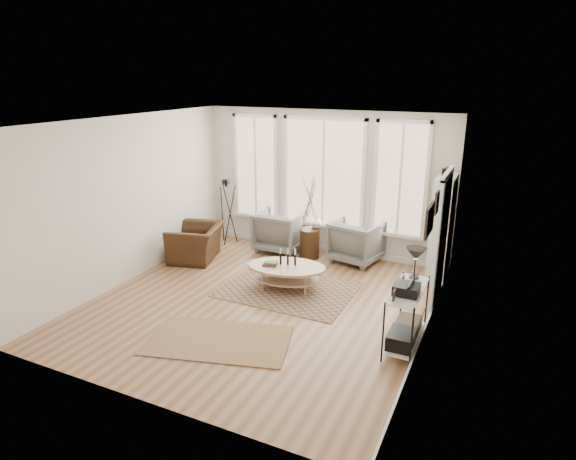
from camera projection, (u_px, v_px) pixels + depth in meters
The scene contains 17 objects.
room at pixel (262, 219), 7.40m from camera, with size 5.50×5.54×2.90m.
bay_window at pixel (323, 175), 9.67m from camera, with size 4.14×0.12×2.24m.
door at pixel (442, 239), 7.44m from camera, with size 0.09×1.06×2.22m.
bookcase at pixel (442, 229), 8.47m from camera, with size 0.31×0.85×2.06m.
low_shelf at pixel (407, 311), 6.46m from camera, with size 0.38×1.08×1.30m.
wall_art at pixel (431, 215), 5.98m from camera, with size 0.04×0.88×0.44m.
rug_main at pixel (288, 289), 8.31m from camera, with size 2.21×1.66×0.01m, color brown.
rug_runner at pixel (218, 340), 6.71m from camera, with size 1.97×1.09×0.01m, color brown.
coffee_table at pixel (286, 271), 8.26m from camera, with size 1.48×1.11×0.62m.
armchair_left at pixel (280, 231), 10.07m from camera, with size 0.91×0.94×0.85m, color slate.
armchair_right at pixel (357, 241), 9.46m from camera, with size 0.89×0.92×0.84m, color slate.
side_table at pixel (310, 219), 9.53m from camera, with size 0.40×0.40×1.69m.
vase at pixel (316, 222), 9.65m from camera, with size 0.24×0.24×0.25m, color silver.
accent_chair at pixel (196, 243), 9.60m from camera, with size 0.93×1.06×0.69m, color #372011.
tripod_camera at pixel (227, 214), 10.45m from camera, with size 0.50×0.50×1.41m.
book_stack_near at pixel (411, 279), 8.52m from camera, with size 0.21×0.26×0.17m, color maroon.
book_stack_far at pixel (407, 287), 8.23m from camera, with size 0.19×0.24×0.16m, color maroon.
Camera 1 is at (3.39, -6.23, 3.54)m, focal length 30.00 mm.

